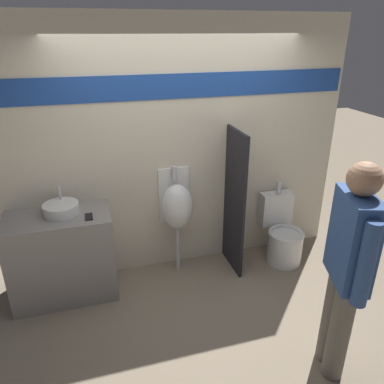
{
  "coord_description": "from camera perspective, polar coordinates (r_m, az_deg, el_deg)",
  "views": [
    {
      "loc": [
        -0.97,
        -3.1,
        2.54
      ],
      "look_at": [
        0.0,
        0.17,
        1.05
      ],
      "focal_mm": 35.0,
      "sensor_mm": 36.0,
      "label": 1
    }
  ],
  "objects": [
    {
      "name": "ground_plane",
      "position": [
        4.12,
        0.7,
        -14.44
      ],
      "size": [
        16.0,
        16.0,
        0.0
      ],
      "primitive_type": "plane",
      "color": "gray"
    },
    {
      "name": "display_wall",
      "position": [
        4.0,
        -1.76,
        6.47
      ],
      "size": [
        3.71,
        0.07,
        2.7
      ],
      "color": "beige",
      "rests_on": "ground_plane"
    },
    {
      "name": "sink_counter",
      "position": [
        4.0,
        -19.1,
        -9.3
      ],
      "size": [
        1.0,
        0.54,
        0.9
      ],
      "color": "gray",
      "rests_on": "ground_plane"
    },
    {
      "name": "sink_basin",
      "position": [
        3.81,
        -19.33,
        -2.38
      ],
      "size": [
        0.34,
        0.34,
        0.24
      ],
      "color": "white",
      "rests_on": "sink_counter"
    },
    {
      "name": "cell_phone",
      "position": [
        3.67,
        -15.44,
        -3.65
      ],
      "size": [
        0.07,
        0.14,
        0.01
      ],
      "color": "black",
      "rests_on": "sink_counter"
    },
    {
      "name": "divider_near_counter",
      "position": [
        4.1,
        6.48,
        -1.6
      ],
      "size": [
        0.03,
        0.53,
        1.61
      ],
      "color": "black",
      "rests_on": "ground_plane"
    },
    {
      "name": "urinal_near_counter",
      "position": [
        4.03,
        -2.32,
        -2.17
      ],
      "size": [
        0.35,
        0.31,
        1.21
      ],
      "color": "silver",
      "rests_on": "ground_plane"
    },
    {
      "name": "toilet",
      "position": [
        4.56,
        13.59,
        -6.46
      ],
      "size": [
        0.41,
        0.58,
        0.92
      ],
      "color": "white",
      "rests_on": "ground_plane"
    },
    {
      "name": "person_in_vest",
      "position": [
        2.96,
        22.59,
        -10.36
      ],
      "size": [
        0.33,
        0.59,
        1.76
      ],
      "rotation": [
        0.0,
        0.0,
        1.25
      ],
      "color": "#666056",
      "rests_on": "ground_plane"
    }
  ]
}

